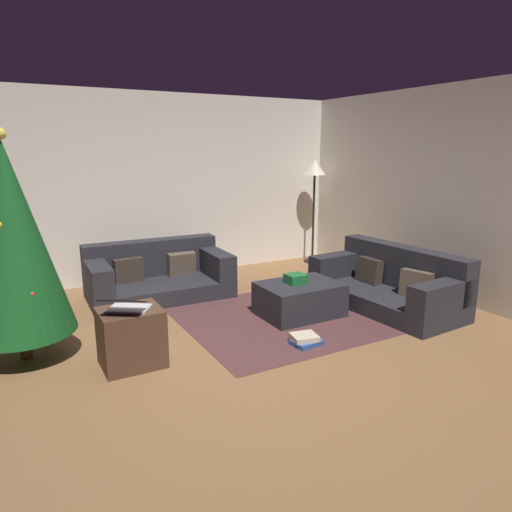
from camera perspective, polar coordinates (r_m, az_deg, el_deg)
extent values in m
plane|color=brown|center=(4.25, -1.77, -12.79)|extent=(6.40, 6.40, 0.00)
cube|color=silver|center=(6.79, -14.21, 8.03)|extent=(6.40, 0.12, 2.60)
cube|color=silver|center=(5.98, 26.15, 6.45)|extent=(0.12, 6.40, 2.60)
cube|color=#26262B|center=(6.06, -11.62, -3.96)|extent=(1.76, 1.00, 0.21)
cube|color=#26262B|center=(6.31, -12.64, -0.17)|extent=(1.74, 0.29, 0.47)
cube|color=#26262B|center=(6.22, -5.13, -0.76)|extent=(0.27, 0.95, 0.32)
cube|color=#26262B|center=(5.85, -18.79, -2.34)|extent=(0.27, 0.95, 0.32)
cube|color=brown|center=(6.23, -9.06, -0.97)|extent=(0.36, 0.16, 0.31)
cube|color=#372D24|center=(6.06, -15.28, -1.68)|extent=(0.37, 0.14, 0.30)
cube|color=#26262B|center=(5.77, 15.31, -5.04)|extent=(0.97, 1.85, 0.21)
cube|color=#26262B|center=(5.91, 17.54, -1.24)|extent=(0.35, 1.81, 0.49)
cube|color=#26262B|center=(5.24, 21.81, -4.52)|extent=(0.87, 0.29, 0.30)
cube|color=#26262B|center=(6.23, 10.15, -1.04)|extent=(0.87, 0.29, 0.30)
cube|color=brown|center=(5.56, 18.98, -3.26)|extent=(0.22, 0.38, 0.31)
cube|color=#372D24|center=(6.01, 13.63, -1.69)|extent=(0.15, 0.36, 0.31)
cube|color=#26262B|center=(5.32, 5.33, -5.26)|extent=(0.89, 0.65, 0.37)
cube|color=#19662D|center=(5.25, 4.86, -2.78)|extent=(0.22, 0.20, 0.10)
cube|color=black|center=(5.28, 5.08, -3.15)|extent=(0.07, 0.16, 0.02)
cylinder|color=brown|center=(4.76, -26.31, -9.66)|extent=(0.10, 0.10, 0.25)
cone|color=#14511E|center=(4.50, -27.55, 1.77)|extent=(0.92, 0.92, 1.68)
sphere|color=#2699E5|center=(4.64, -28.57, 3.71)|extent=(0.05, 0.05, 0.05)
sphere|color=red|center=(4.30, -25.63, -4.19)|extent=(0.06, 0.06, 0.06)
sphere|color=#F2D84C|center=(4.43, -28.77, 12.96)|extent=(0.10, 0.10, 0.10)
cube|color=#4C3323|center=(4.24, -14.96, -9.56)|extent=(0.52, 0.44, 0.51)
cube|color=silver|center=(4.15, -15.18, -6.19)|extent=(0.41, 0.37, 0.02)
cube|color=black|center=(3.98, -16.00, -5.31)|extent=(0.40, 0.37, 0.09)
cube|color=#2D5193|center=(4.60, 6.19, -10.43)|extent=(0.30, 0.24, 0.05)
cube|color=beige|center=(4.60, 5.92, -9.81)|extent=(0.28, 0.26, 0.05)
cylinder|color=black|center=(7.83, 6.86, -0.59)|extent=(0.28, 0.28, 0.02)
cylinder|color=black|center=(7.69, 7.01, 4.48)|extent=(0.04, 0.04, 1.43)
cone|color=beige|center=(7.61, 7.18, 10.69)|extent=(0.36, 0.36, 0.24)
cube|color=#502E2E|center=(5.38, 5.29, -7.11)|extent=(2.60, 2.00, 0.01)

